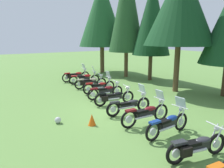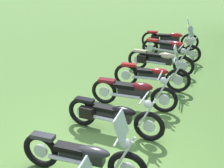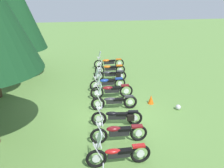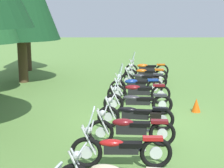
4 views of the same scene
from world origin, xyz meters
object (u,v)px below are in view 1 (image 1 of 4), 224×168
motorcycle_3 (100,86)px  motorcycle_7 (146,113)px  motorcycle_2 (90,82)px  motorcycle_5 (114,97)px  motorcycle_4 (106,91)px  motorcycle_0 (76,75)px  motorcycle_6 (130,105)px  motorcycle_8 (169,123)px  pine_tree_3 (181,5)px  pine_tree_2 (152,17)px  dropped_helmet (58,120)px  motorcycle_9 (196,146)px  traffic_cone (92,120)px  pine_tree_1 (127,5)px  motorcycle_1 (85,78)px  pine_tree_0 (102,13)px

motorcycle_3 → motorcycle_7: motorcycle_7 is taller
motorcycle_2 → motorcycle_5: 4.07m
motorcycle_4 → motorcycle_0: bearing=89.3°
motorcycle_5 → motorcycle_6: (1.56, -0.11, 0.02)m
motorcycle_7 → motorcycle_8: bearing=-87.7°
motorcycle_0 → pine_tree_3: (6.53, 4.35, 4.98)m
motorcycle_3 → motorcycle_5: (2.59, -0.57, -0.03)m
motorcycle_4 → pine_tree_2: (-2.87, 5.91, 4.56)m
motorcycle_3 → dropped_helmet: motorcycle_3 is taller
motorcycle_5 → motorcycle_9: bearing=-88.8°
traffic_cone → motorcycle_7: bearing=61.0°
motorcycle_9 → pine_tree_1: bearing=73.2°
dropped_helmet → traffic_cone: bearing=50.3°
motorcycle_1 → motorcycle_8: motorcycle_8 is taller
motorcycle_2 → motorcycle_8: size_ratio=1.01×
motorcycle_1 → motorcycle_2: bearing=-86.0°
motorcycle_4 → pine_tree_2: bearing=29.9°
motorcycle_5 → motorcycle_8: size_ratio=1.02×
motorcycle_4 → pine_tree_2: size_ratio=0.29×
motorcycle_5 → pine_tree_3: pine_tree_3 is taller
motorcycle_4 → motorcycle_5: size_ratio=1.00×
motorcycle_1 → motorcycle_9: motorcycle_1 is taller
motorcycle_3 → pine_tree_2: size_ratio=0.28×
pine_tree_3 → motorcycle_7: bearing=-58.3°
motorcycle_3 → pine_tree_3: bearing=-25.3°
motorcycle_8 → motorcycle_5: bearing=82.7°
motorcycle_4 → pine_tree_0: 10.95m
motorcycle_7 → motorcycle_8: (1.23, 0.01, -0.01)m
motorcycle_3 → motorcycle_4: size_ratio=0.99×
motorcycle_9 → dropped_helmet: (-4.84, -2.58, -0.30)m
motorcycle_0 → motorcycle_4: motorcycle_0 is taller
motorcycle_5 → pine_tree_1: size_ratio=0.23×
motorcycle_6 → dropped_helmet: bearing=172.5°
motorcycle_1 → motorcycle_3: motorcycle_3 is taller
motorcycle_7 → dropped_helmet: 3.71m
motorcycle_3 → pine_tree_0: 9.83m
motorcycle_3 → pine_tree_1: pine_tree_1 is taller
traffic_cone → dropped_helmet: bearing=-129.7°
motorcycle_0 → pine_tree_2: size_ratio=0.30×
pine_tree_2 → traffic_cone: 11.34m
motorcycle_5 → pine_tree_3: (-0.36, 5.06, 5.03)m
motorcycle_3 → motorcycle_9: bearing=-98.0°
motorcycle_0 → motorcycle_5: motorcycle_0 is taller
motorcycle_6 → pine_tree_1: size_ratio=0.24×
pine_tree_0 → traffic_cone: pine_tree_0 is taller
motorcycle_8 → pine_tree_3: size_ratio=0.28×
motorcycle_7 → pine_tree_1: 12.30m
motorcycle_7 → dropped_helmet: bearing=148.8°
motorcycle_1 → motorcycle_6: (7.14, -1.01, -0.02)m
motorcycle_4 → pine_tree_1: pine_tree_1 is taller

